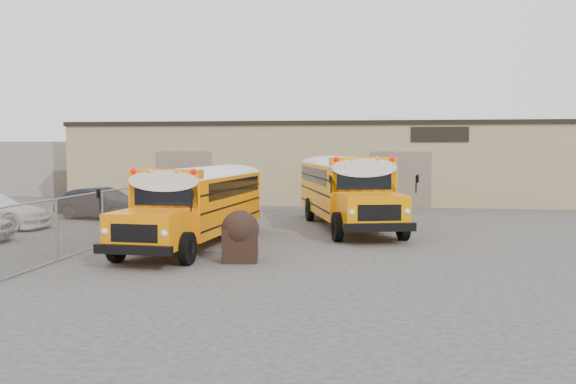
# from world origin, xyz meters

# --- Properties ---
(ground) EXTENTS (120.00, 120.00, 0.00)m
(ground) POSITION_xyz_m (0.00, 0.00, 0.00)
(ground) COLOR #393634
(ground) RESTS_ON ground
(warehouse) EXTENTS (30.20, 10.20, 4.67)m
(warehouse) POSITION_xyz_m (-0.00, 19.99, 2.37)
(warehouse) COLOR tan
(warehouse) RESTS_ON ground
(chainlink_fence) EXTENTS (0.07, 18.07, 1.81)m
(chainlink_fence) POSITION_xyz_m (-6.00, 3.00, 0.90)
(chainlink_fence) COLOR gray
(chainlink_fence) RESTS_ON ground
(distant_building_left) EXTENTS (8.00, 6.00, 3.60)m
(distant_building_left) POSITION_xyz_m (-22.00, 22.00, 1.80)
(distant_building_left) COLOR gray
(distant_building_left) RESTS_ON ground
(school_bus_left) EXTENTS (3.02, 9.07, 2.62)m
(school_bus_left) POSITION_xyz_m (-2.68, 6.28, 1.51)
(school_bus_left) COLOR orange
(school_bus_left) RESTS_ON ground
(school_bus_right) EXTENTS (4.91, 10.19, 2.90)m
(school_bus_right) POSITION_xyz_m (-0.02, 12.18, 1.68)
(school_bus_right) COLOR #FA9000
(school_bus_right) RESTS_ON ground
(tarp_bundle) EXTENTS (1.09, 1.07, 1.46)m
(tarp_bundle) POSITION_xyz_m (-0.93, -2.16, 0.75)
(tarp_bundle) COLOR black
(tarp_bundle) RESTS_ON ground
(car_dark) EXTENTS (4.48, 2.42, 1.40)m
(car_dark) POSITION_xyz_m (-9.42, 7.42, 0.70)
(car_dark) COLOR black
(car_dark) RESTS_ON ground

